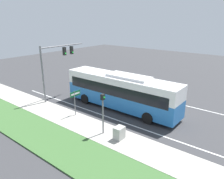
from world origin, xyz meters
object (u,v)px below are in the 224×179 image
at_px(signal_gantry, 56,61).
at_px(street_sign, 75,98).
at_px(bus, 121,90).
at_px(pedestrian_signal, 103,108).
at_px(utility_cabinet, 119,133).

xyz_separation_m(signal_gantry, street_sign, (-2.00, -5.05, -2.60)).
xyz_separation_m(bus, street_sign, (-3.98, 2.27, -0.22)).
relative_size(pedestrian_signal, utility_cabinet, 3.46).
height_order(bus, signal_gantry, signal_gantry).
xyz_separation_m(pedestrian_signal, street_sign, (1.00, 4.22, -0.52)).
height_order(signal_gantry, utility_cabinet, signal_gantry).
bearing_deg(street_sign, bus, -29.64).
bearing_deg(utility_cabinet, street_sign, 80.95).
bearing_deg(pedestrian_signal, signal_gantry, 72.06).
xyz_separation_m(bus, signal_gantry, (-1.98, 7.32, 2.38)).
bearing_deg(pedestrian_signal, bus, 21.45).
relative_size(bus, street_sign, 4.92).
xyz_separation_m(bus, pedestrian_signal, (-4.99, -1.96, 0.30)).
height_order(pedestrian_signal, utility_cabinet, pedestrian_signal).
bearing_deg(signal_gantry, bus, -74.85).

